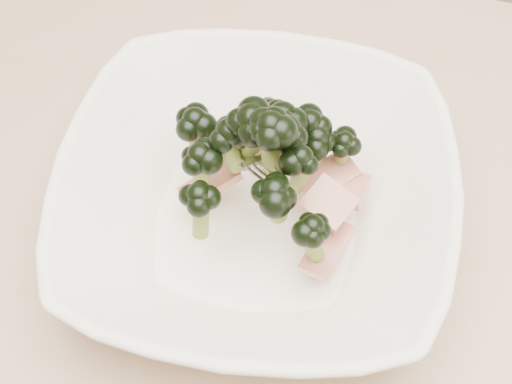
# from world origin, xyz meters

# --- Properties ---
(dining_table) EXTENTS (1.20, 0.80, 0.75)m
(dining_table) POSITION_xyz_m (0.00, 0.00, 0.65)
(dining_table) COLOR tan
(dining_table) RESTS_ON ground
(broccoli_dish) EXTENTS (0.36, 0.36, 0.14)m
(broccoli_dish) POSITION_xyz_m (-0.08, 0.06, 0.79)
(broccoli_dish) COLOR silver
(broccoli_dish) RESTS_ON dining_table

